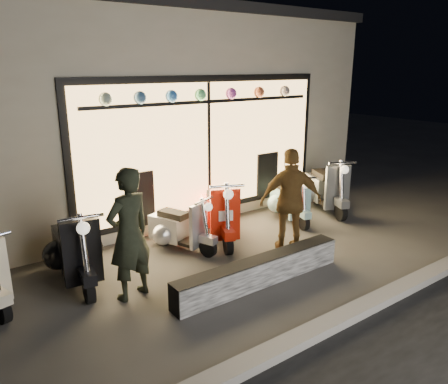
# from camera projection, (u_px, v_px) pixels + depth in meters

# --- Properties ---
(ground) EXTENTS (40.00, 40.00, 0.00)m
(ground) POSITION_uv_depth(u_px,v_px,m) (236.00, 267.00, 6.87)
(ground) COLOR #383533
(ground) RESTS_ON ground
(kerb) EXTENTS (40.00, 0.25, 0.12)m
(kerb) POSITION_uv_depth(u_px,v_px,m) (335.00, 321.00, 5.29)
(kerb) COLOR slate
(kerb) RESTS_ON ground
(shop_building) EXTENTS (10.20, 6.23, 4.20)m
(shop_building) POSITION_uv_depth(u_px,v_px,m) (107.00, 108.00, 10.16)
(shop_building) COLOR beige
(shop_building) RESTS_ON ground
(graffiti_barrier) EXTENTS (2.84, 0.28, 0.40)m
(graffiti_barrier) POSITION_uv_depth(u_px,v_px,m) (260.00, 271.00, 6.27)
(graffiti_barrier) COLOR black
(graffiti_barrier) RESTS_ON ground
(scooter_silver) EXTENTS (0.73, 1.30, 0.94)m
(scooter_silver) POSITION_uv_depth(u_px,v_px,m) (176.00, 227.00, 7.48)
(scooter_silver) COLOR black
(scooter_silver) RESTS_ON ground
(scooter_red) EXTENTS (0.93, 1.55, 1.13)m
(scooter_red) POSITION_uv_depth(u_px,v_px,m) (218.00, 213.00, 7.98)
(scooter_red) COLOR black
(scooter_red) RESTS_ON ground
(scooter_black) EXTENTS (0.63, 1.61, 1.14)m
(scooter_black) POSITION_uv_depth(u_px,v_px,m) (75.00, 248.00, 6.42)
(scooter_black) COLOR black
(scooter_black) RESTS_ON ground
(scooter_blue) EXTENTS (0.72, 1.36, 0.98)m
(scooter_blue) POSITION_uv_depth(u_px,v_px,m) (288.00, 200.00, 8.96)
(scooter_blue) COLOR black
(scooter_blue) RESTS_ON ground
(scooter_grey) EXTENTS (0.95, 1.59, 1.16)m
(scooter_grey) POSITION_uv_depth(u_px,v_px,m) (324.00, 188.00, 9.57)
(scooter_grey) COLOR black
(scooter_grey) RESTS_ON ground
(man) EXTENTS (0.75, 0.58, 1.82)m
(man) POSITION_uv_depth(u_px,v_px,m) (129.00, 234.00, 5.75)
(man) COLOR black
(man) RESTS_ON ground
(woman) EXTENTS (1.11, 0.89, 1.77)m
(woman) POSITION_uv_depth(u_px,v_px,m) (291.00, 201.00, 7.24)
(woman) COLOR brown
(woman) RESTS_ON ground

